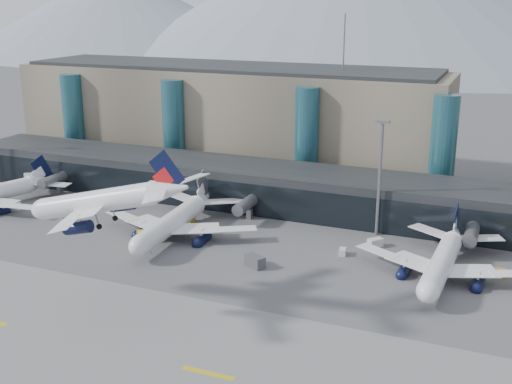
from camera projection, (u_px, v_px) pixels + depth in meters
ground at (143, 303)px, 109.93m from camera, size 900.00×900.00×0.00m
runway_strip at (89, 345)px, 96.66m from camera, size 400.00×40.00×0.04m
runway_markings at (89, 345)px, 96.65m from camera, size 128.00×1.00×0.02m
concourse at (266, 187)px, 159.54m from camera, size 170.00×27.00×10.00m
terminal_main at (229, 117)px, 194.12m from camera, size 130.00×30.00×31.00m
teal_towers at (237, 134)px, 176.75m from camera, size 116.40×19.40×46.00m
mountain_ridge at (466, 4)px, 426.84m from camera, size 910.00×400.00×110.00m
lightmast_mid at (380, 172)px, 137.26m from camera, size 3.00×1.20×25.60m
hero_jet at (111, 195)px, 102.86m from camera, size 31.47×32.65×10.51m
jet_parked_mid at (178, 213)px, 141.32m from camera, size 38.54×37.69×12.42m
jet_parked_right at (445, 252)px, 120.56m from camera, size 35.88×35.02×11.56m
veh_a at (14, 207)px, 157.65m from camera, size 3.38×2.90×1.66m
veh_b at (190, 219)px, 148.85m from camera, size 1.68×2.73×1.57m
veh_c at (255, 261)px, 124.44m from camera, size 4.55×3.74×2.24m
veh_d at (375, 243)px, 134.47m from camera, size 3.34×3.43×1.78m
veh_e at (499, 273)px, 120.04m from camera, size 2.93×2.10×1.50m
veh_g at (343, 252)px, 130.23m from camera, size 1.67×2.47×1.34m
veh_h at (147, 236)px, 137.44m from camera, size 4.79×4.21×2.35m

